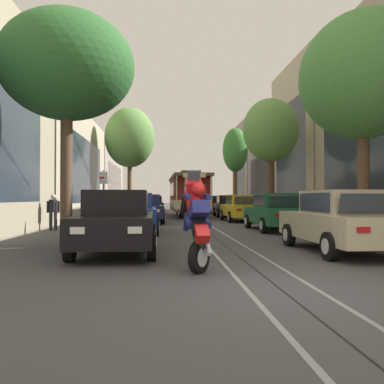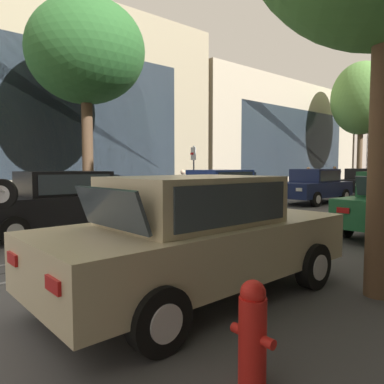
% 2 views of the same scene
% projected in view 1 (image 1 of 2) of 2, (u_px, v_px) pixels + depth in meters
% --- Properties ---
extents(ground_plane, '(160.00, 160.00, 0.00)m').
position_uv_depth(ground_plane, '(193.00, 220.00, 24.25)').
color(ground_plane, '#424244').
extents(trolley_track_rails, '(1.14, 53.97, 0.01)m').
position_uv_depth(trolley_track_rails, '(190.00, 218.00, 26.84)').
color(trolley_track_rails, gray).
rests_on(trolley_track_rails, ground).
extents(building_facade_left, '(5.21, 45.67, 8.23)m').
position_uv_depth(building_facade_left, '(48.00, 164.00, 25.80)').
color(building_facade_left, tan).
rests_on(building_facade_left, ground).
extents(building_facade_right, '(5.54, 45.67, 10.91)m').
position_uv_depth(building_facade_right, '(328.00, 147.00, 26.97)').
color(building_facade_right, beige).
rests_on(building_facade_right, ground).
extents(parked_car_black_near_left, '(2.08, 4.39, 1.58)m').
position_uv_depth(parked_car_black_near_left, '(117.00, 221.00, 9.85)').
color(parked_car_black_near_left, black).
rests_on(parked_car_black_near_left, ground).
extents(parked_car_blue_second_left, '(2.11, 4.41, 1.58)m').
position_uv_depth(parked_car_blue_second_left, '(133.00, 213.00, 15.58)').
color(parked_car_blue_second_left, '#233D93').
rests_on(parked_car_blue_second_left, ground).
extents(parked_car_navy_mid_left, '(2.11, 4.41, 1.58)m').
position_uv_depth(parked_car_navy_mid_left, '(146.00, 209.00, 21.57)').
color(parked_car_navy_mid_left, '#19234C').
rests_on(parked_car_navy_mid_left, ground).
extents(parked_car_black_fourth_left, '(2.15, 4.42, 1.58)m').
position_uv_depth(parked_car_black_fourth_left, '(147.00, 206.00, 27.21)').
color(parked_car_black_fourth_left, black).
rests_on(parked_car_black_fourth_left, ground).
extents(parked_car_black_fifth_left, '(2.07, 4.39, 1.58)m').
position_uv_depth(parked_car_black_fifth_left, '(153.00, 205.00, 33.22)').
color(parked_car_black_fifth_left, black).
rests_on(parked_car_black_fifth_left, ground).
extents(parked_car_blue_sixth_left, '(2.15, 4.42, 1.58)m').
position_uv_depth(parked_car_blue_sixth_left, '(153.00, 204.00, 39.31)').
color(parked_car_blue_sixth_left, '#233D93').
rests_on(parked_car_blue_sixth_left, ground).
extents(parked_car_beige_near_right, '(2.06, 4.39, 1.58)m').
position_uv_depth(parked_car_beige_near_right, '(340.00, 221.00, 9.94)').
color(parked_car_beige_near_right, '#C1B28E').
rests_on(parked_car_beige_near_right, ground).
extents(parked_car_green_second_right, '(2.05, 4.38, 1.58)m').
position_uv_depth(parked_car_green_second_right, '(276.00, 212.00, 16.55)').
color(parked_car_green_second_right, '#1E6038').
rests_on(parked_car_green_second_right, ground).
extents(parked_car_yellow_mid_right, '(2.05, 4.38, 1.58)m').
position_uv_depth(parked_car_yellow_mid_right, '(241.00, 208.00, 23.01)').
color(parked_car_yellow_mid_right, gold).
rests_on(parked_car_yellow_mid_right, ground).
extents(parked_car_black_fourth_right, '(2.10, 4.41, 1.58)m').
position_uv_depth(parked_car_black_fourth_right, '(228.00, 206.00, 28.84)').
color(parked_car_black_fourth_right, black).
rests_on(parked_car_black_fourth_right, ground).
extents(parked_car_black_fifth_right, '(2.08, 4.40, 1.58)m').
position_uv_depth(parked_car_black_fifth_right, '(215.00, 204.00, 35.59)').
color(parked_car_black_fifth_right, black).
rests_on(parked_car_black_fifth_right, ground).
extents(parked_car_grey_sixth_right, '(2.02, 4.37, 1.58)m').
position_uv_depth(parked_car_grey_sixth_right, '(206.00, 203.00, 42.22)').
color(parked_car_grey_sixth_right, slate).
rests_on(parked_car_grey_sixth_right, ground).
extents(street_tree_kerb_left_near, '(3.93, 3.53, 6.83)m').
position_uv_depth(street_tree_kerb_left_near, '(67.00, 67.00, 11.32)').
color(street_tree_kerb_left_near, brown).
rests_on(street_tree_kerb_left_near, ground).
extents(street_tree_kerb_left_second, '(3.79, 3.50, 8.30)m').
position_uv_depth(street_tree_kerb_left_second, '(130.00, 138.00, 29.66)').
color(street_tree_kerb_left_second, brown).
rests_on(street_tree_kerb_left_second, ground).
extents(street_tree_kerb_right_near, '(3.78, 4.16, 7.06)m').
position_uv_depth(street_tree_kerb_right_near, '(363.00, 77.00, 11.90)').
color(street_tree_kerb_right_near, brown).
rests_on(street_tree_kerb_right_near, ground).
extents(street_tree_kerb_right_second, '(3.38, 2.71, 7.40)m').
position_uv_depth(street_tree_kerb_right_second, '(271.00, 131.00, 23.39)').
color(street_tree_kerb_right_second, '#4C3826').
rests_on(street_tree_kerb_right_second, ground).
extents(street_tree_kerb_right_mid, '(2.36, 2.07, 7.99)m').
position_uv_depth(street_tree_kerb_right_mid, '(235.00, 151.00, 36.50)').
color(street_tree_kerb_right_mid, brown).
rests_on(street_tree_kerb_right_mid, ground).
extents(cable_car_trolley, '(2.78, 9.17, 3.28)m').
position_uv_depth(cable_car_trolley, '(188.00, 194.00, 29.24)').
color(cable_car_trolley, maroon).
rests_on(cable_car_trolley, ground).
extents(motorcycle_with_rider, '(0.54, 1.80, 1.93)m').
position_uv_depth(motorcycle_with_rider, '(196.00, 218.00, 7.47)').
color(motorcycle_with_rider, black).
rests_on(motorcycle_with_rider, ground).
extents(pedestrian_on_left_pavement, '(0.55, 0.36, 1.72)m').
position_uv_depth(pedestrian_on_left_pavement, '(111.00, 204.00, 28.77)').
color(pedestrian_on_left_pavement, black).
rests_on(pedestrian_on_left_pavement, ground).
extents(pedestrian_on_right_pavement, '(0.55, 0.31, 1.66)m').
position_uv_depth(pedestrian_on_right_pavement, '(103.00, 205.00, 25.84)').
color(pedestrian_on_right_pavement, slate).
rests_on(pedestrian_on_right_pavement, ground).
extents(pedestrian_crossing_far, '(0.55, 0.39, 1.55)m').
position_uv_depth(pedestrian_crossing_far, '(53.00, 210.00, 16.52)').
color(pedestrian_crossing_far, '#282D38').
rests_on(pedestrian_crossing_far, ground).
extents(street_sign_post, '(0.36, 0.10, 2.49)m').
position_uv_depth(street_sign_post, '(103.00, 194.00, 15.34)').
color(street_sign_post, slate).
rests_on(street_sign_post, ground).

